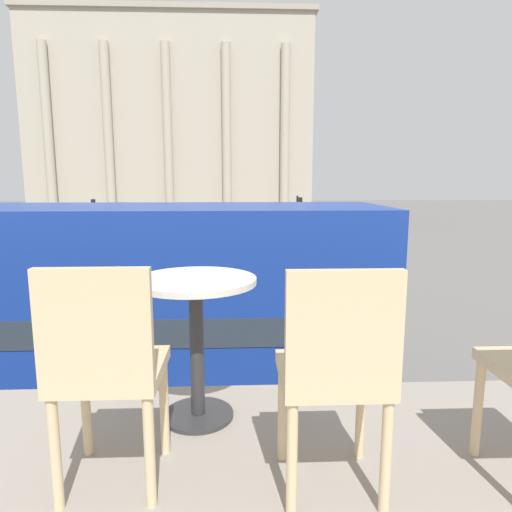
{
  "coord_description": "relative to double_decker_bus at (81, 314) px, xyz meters",
  "views": [
    {
      "loc": [
        1.14,
        -2.53,
        4.67
      ],
      "look_at": [
        1.9,
        15.45,
        1.64
      ],
      "focal_mm": 32.0,
      "sensor_mm": 36.0,
      "label": 1
    }
  ],
  "objects": [
    {
      "name": "traffic_light_far",
      "position": [
        6.34,
        18.79,
        0.08
      ],
      "size": [
        0.42,
        0.24,
        3.73
      ],
      "color": "black",
      "rests_on": "ground_plane"
    },
    {
      "name": "cafe_chair_1",
      "position": [
        3.09,
        -6.22,
        1.63
      ],
      "size": [
        0.4,
        0.4,
        0.91
      ],
      "rotation": [
        0.0,
        0.0,
        0.08
      ],
      "color": "#D1B789",
      "rests_on": "cafe_floor_slab"
    },
    {
      "name": "pedestrian_red",
      "position": [
        3.36,
        18.58,
        -1.36
      ],
      "size": [
        0.32,
        0.32,
        1.72
      ],
      "rotation": [
        0.0,
        0.0,
        5.39
      ],
      "color": "#282B33",
      "rests_on": "ground_plane"
    },
    {
      "name": "cafe_chair_0",
      "position": [
        2.24,
        -6.15,
        1.63
      ],
      "size": [
        0.4,
        0.4,
        0.91
      ],
      "rotation": [
        0.0,
        0.0,
        -0.09
      ],
      "color": "#D1B789",
      "rests_on": "cafe_floor_slab"
    },
    {
      "name": "double_decker_bus",
      "position": [
        0.0,
        0.0,
        0.0
      ],
      "size": [
        10.48,
        2.76,
        4.23
      ],
      "rotation": [
        0.0,
        0.0,
        0.07
      ],
      "color": "black",
      "rests_on": "ground_plane"
    },
    {
      "name": "pedestrian_olive",
      "position": [
        -1.94,
        11.52,
        -1.38
      ],
      "size": [
        0.32,
        0.32,
        1.7
      ],
      "rotation": [
        0.0,
        0.0,
        3.62
      ],
      "color": "#282B33",
      "rests_on": "ground_plane"
    },
    {
      "name": "car_silver",
      "position": [
        5.67,
        16.41,
        -1.66
      ],
      "size": [
        4.2,
        1.93,
        1.35
      ],
      "rotation": [
        0.0,
        0.0,
        3.34
      ],
      "color": "black",
      "rests_on": "ground_plane"
    },
    {
      "name": "traffic_light_near",
      "position": [
        -1.09,
        4.8,
        0.33
      ],
      "size": [
        0.42,
        0.24,
        4.14
      ],
      "color": "black",
      "rests_on": "ground_plane"
    },
    {
      "name": "plaza_building_left",
      "position": [
        -3.95,
        43.81,
        8.19
      ],
      "size": [
        29.27,
        11.52,
        21.09
      ],
      "color": "#B2A893",
      "rests_on": "ground_plane"
    },
    {
      "name": "car_navy",
      "position": [
        -3.68,
        20.91,
        -1.66
      ],
      "size": [
        4.2,
        1.93,
        1.35
      ],
      "rotation": [
        0.0,
        0.0,
        5.99
      ],
      "color": "black",
      "rests_on": "ground_plane"
    },
    {
      "name": "cafe_dining_table",
      "position": [
        2.53,
        -5.61,
        1.65
      ],
      "size": [
        0.6,
        0.6,
        0.73
      ],
      "color": "#2D2D30",
      "rests_on": "cafe_floor_slab"
    },
    {
      "name": "pedestrian_black",
      "position": [
        -1.63,
        16.69,
        -1.35
      ],
      "size": [
        0.32,
        0.32,
        1.75
      ],
      "rotation": [
        0.0,
        0.0,
        0.85
      ],
      "color": "#282B33",
      "rests_on": "ground_plane"
    },
    {
      "name": "traffic_light_mid",
      "position": [
        -3.95,
        12.52,
        -0.14
      ],
      "size": [
        0.42,
        0.24,
        3.36
      ],
      "color": "black",
      "rests_on": "ground_plane"
    },
    {
      "name": "pedestrian_white",
      "position": [
        0.07,
        9.53,
        -1.44
      ],
      "size": [
        0.32,
        0.32,
        1.6
      ],
      "rotation": [
        0.0,
        0.0,
        3.78
      ],
      "color": "#282B33",
      "rests_on": "ground_plane"
    }
  ]
}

